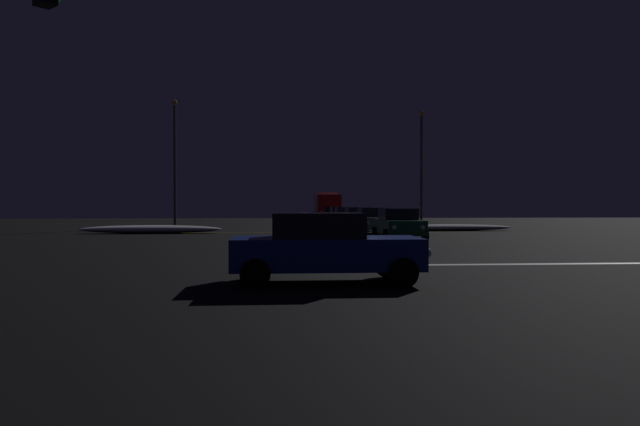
% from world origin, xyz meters
% --- Properties ---
extents(ground, '(120.00, 120.00, 0.10)m').
position_xyz_m(ground, '(0.00, 0.00, -0.05)').
color(ground, black).
extents(stop_line_north, '(0.35, 14.94, 0.01)m').
position_xyz_m(stop_line_north, '(0.00, 8.70, 0.00)').
color(stop_line_north, white).
rests_on(stop_line_north, ground).
extents(centre_line_ns, '(22.00, 0.15, 0.01)m').
position_xyz_m(centre_line_ns, '(0.00, 20.30, 0.00)').
color(centre_line_ns, yellow).
rests_on(centre_line_ns, ground).
extents(crosswalk_bar_east, '(14.94, 0.40, 0.01)m').
position_xyz_m(crosswalk_bar_east, '(8.80, 0.00, 0.00)').
color(crosswalk_bar_east, white).
rests_on(crosswalk_bar_east, ground).
extents(snow_bank_left_curb, '(8.54, 1.50, 0.50)m').
position_xyz_m(snow_bank_left_curb, '(-9.50, 19.83, 0.25)').
color(snow_bank_left_curb, white).
rests_on(snow_bank_left_curb, ground).
extents(snow_bank_right_curb, '(8.83, 1.50, 0.43)m').
position_xyz_m(snow_bank_right_curb, '(9.50, 22.06, 0.22)').
color(snow_bank_right_curb, white).
rests_on(snow_bank_right_curb, ground).
extents(sedan_green, '(2.02, 4.33, 1.57)m').
position_xyz_m(sedan_green, '(4.00, 11.48, 0.80)').
color(sedan_green, '#14512D').
rests_on(sedan_green, ground).
extents(sedan_gray, '(2.02, 4.33, 1.57)m').
position_xyz_m(sedan_gray, '(3.87, 18.16, 0.80)').
color(sedan_gray, slate).
rests_on(sedan_gray, ground).
extents(sedan_silver, '(2.02, 4.33, 1.57)m').
position_xyz_m(sedan_silver, '(3.73, 23.40, 0.80)').
color(sedan_silver, '#B7B7BC').
rests_on(sedan_silver, ground).
extents(sedan_white, '(2.02, 4.33, 1.57)m').
position_xyz_m(sedan_white, '(3.51, 28.64, 0.80)').
color(sedan_white, silver).
rests_on(sedan_white, ground).
extents(sedan_black, '(2.02, 4.33, 1.57)m').
position_xyz_m(sedan_black, '(3.63, 33.86, 0.80)').
color(sedan_black, black).
rests_on(sedan_black, ground).
extents(sedan_red, '(2.02, 4.33, 1.57)m').
position_xyz_m(sedan_red, '(3.56, 40.44, 0.80)').
color(sedan_red, maroon).
rests_on(sedan_red, ground).
extents(box_truck, '(2.68, 8.28, 3.08)m').
position_xyz_m(box_truck, '(3.63, 48.01, 1.71)').
color(box_truck, red).
rests_on(box_truck, ground).
extents(sedan_blue_crossing, '(4.33, 2.02, 1.57)m').
position_xyz_m(sedan_blue_crossing, '(-0.87, -3.74, 0.80)').
color(sedan_blue_crossing, navy).
rests_on(sedan_blue_crossing, ground).
extents(streetlamp_left_far, '(0.44, 0.44, 9.94)m').
position_xyz_m(streetlamp_left_far, '(-9.80, 30.30, 5.67)').
color(streetlamp_left_far, '#424247').
rests_on(streetlamp_left_far, ground).
extents(streetlamp_right_far, '(0.44, 0.44, 9.34)m').
position_xyz_m(streetlamp_right_far, '(9.80, 30.30, 5.36)').
color(streetlamp_right_far, '#424247').
rests_on(streetlamp_right_far, ground).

